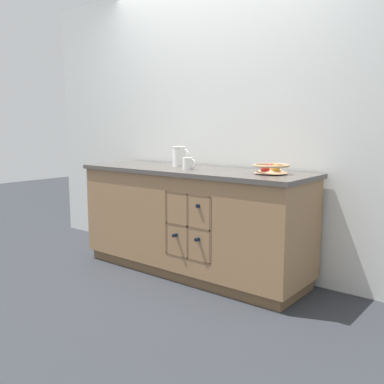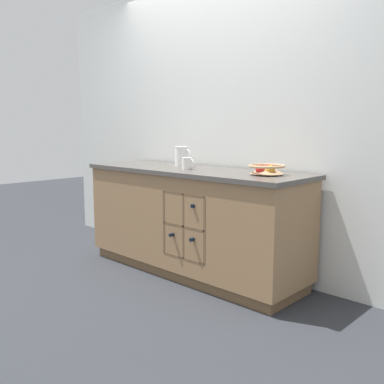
# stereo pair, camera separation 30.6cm
# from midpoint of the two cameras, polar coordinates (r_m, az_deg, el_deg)

# --- Properties ---
(ground_plane) EXTENTS (14.00, 14.00, 0.00)m
(ground_plane) POSITION_cam_midpoint_polar(r_m,az_deg,el_deg) (3.73, 2.39, -10.61)
(ground_plane) COLOR #2D3035
(back_wall) EXTENTS (4.41, 0.06, 2.55)m
(back_wall) POSITION_cam_midpoint_polar(r_m,az_deg,el_deg) (3.82, 6.26, 9.26)
(back_wall) COLOR silver
(back_wall) RESTS_ON ground_plane
(kitchen_island) EXTENTS (2.05, 0.67, 0.89)m
(kitchen_island) POSITION_cam_midpoint_polar(r_m,az_deg,el_deg) (3.61, 2.43, -3.83)
(kitchen_island) COLOR brown
(kitchen_island) RESTS_ON ground_plane
(fruit_bowl) EXTENTS (0.26, 0.26, 0.08)m
(fruit_bowl) POSITION_cam_midpoint_polar(r_m,az_deg,el_deg) (3.14, 12.72, 3.04)
(fruit_bowl) COLOR tan
(fruit_bowl) RESTS_ON kitchen_island
(white_pitcher) EXTENTS (0.18, 0.12, 0.17)m
(white_pitcher) POSITION_cam_midpoint_polar(r_m,az_deg,el_deg) (3.76, 0.95, 4.83)
(white_pitcher) COLOR white
(white_pitcher) RESTS_ON kitchen_island
(ceramic_mug) EXTENTS (0.12, 0.09, 0.10)m
(ceramic_mug) POSITION_cam_midpoint_polar(r_m,az_deg,el_deg) (3.47, 1.91, 3.81)
(ceramic_mug) COLOR white
(ceramic_mug) RESTS_ON kitchen_island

